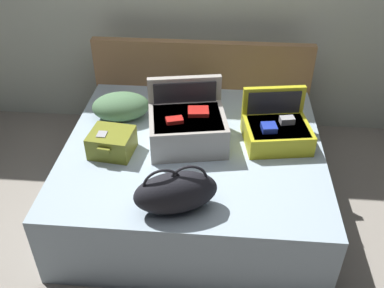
{
  "coord_description": "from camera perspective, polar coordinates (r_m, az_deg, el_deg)",
  "views": [
    {
      "loc": [
        0.2,
        -2.1,
        2.4
      ],
      "look_at": [
        0.0,
        0.27,
        0.66
      ],
      "focal_mm": 40.19,
      "sensor_mm": 36.0,
      "label": 1
    }
  ],
  "objects": [
    {
      "name": "ground_plane",
      "position": [
        3.2,
        -0.42,
        -12.57
      ],
      "size": [
        12.0,
        12.0,
        0.0
      ],
      "primitive_type": "plane",
      "color": "gray"
    },
    {
      "name": "hard_case_medium",
      "position": [
        3.15,
        11.14,
        1.87
      ],
      "size": [
        0.51,
        0.46,
        0.36
      ],
      "rotation": [
        0.0,
        0.0,
        0.16
      ],
      "color": "gold",
      "rests_on": "bed"
    },
    {
      "name": "hard_case_small",
      "position": [
        3.04,
        -10.59,
        0.2
      ],
      "size": [
        0.32,
        0.3,
        0.17
      ],
      "rotation": [
        0.0,
        0.0,
        -0.12
      ],
      "color": "olive",
      "rests_on": "bed"
    },
    {
      "name": "hard_case_large",
      "position": [
        3.06,
        -0.64,
        2.42
      ],
      "size": [
        0.61,
        0.56,
        0.42
      ],
      "rotation": [
        0.0,
        0.0,
        0.18
      ],
      "color": "gray",
      "rests_on": "bed"
    },
    {
      "name": "headboard",
      "position": [
        3.9,
        1.26,
        6.75
      ],
      "size": [
        1.89,
        0.08,
        0.98
      ],
      "primitive_type": "cube",
      "color": "olive",
      "rests_on": "ground"
    },
    {
      "name": "pillow_center_head",
      "position": [
        3.41,
        -9.42,
        4.95
      ],
      "size": [
        0.5,
        0.39,
        0.2
      ],
      "primitive_type": "ellipsoid",
      "rotation": [
        0.0,
        0.0,
        0.19
      ],
      "color": "#4C724C",
      "rests_on": "bed"
    },
    {
      "name": "bed",
      "position": [
        3.28,
        0.19,
        -4.07
      ],
      "size": [
        1.86,
        1.7,
        0.56
      ],
      "primitive_type": "cube",
      "color": "#99ADBC",
      "rests_on": "ground"
    },
    {
      "name": "duffel_bag",
      "position": [
        2.52,
        -2.18,
        -6.39
      ],
      "size": [
        0.54,
        0.37,
        0.32
      ],
      "rotation": [
        0.0,
        0.0,
        0.31
      ],
      "color": "black",
      "rests_on": "bed"
    },
    {
      "name": "pillow_near_headboard",
      "position": [
        3.52,
        -0.08,
        6.54
      ],
      "size": [
        0.41,
        0.28,
        0.21
      ],
      "primitive_type": "ellipsoid",
      "rotation": [
        0.0,
        0.0,
        0.0
      ],
      "color": "#4C724C",
      "rests_on": "bed"
    }
  ]
}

